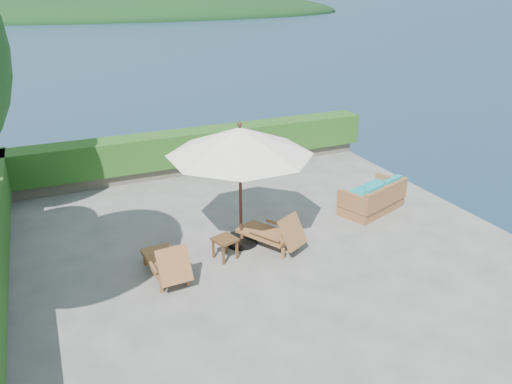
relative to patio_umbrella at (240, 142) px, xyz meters
name	(u,v)px	position (x,y,z in m)	size (l,w,h in m)	color
ground	(258,250)	(0.22, -0.50, -2.47)	(12.00, 12.00, 0.00)	gray
foundation	(258,307)	(0.22, -0.50, -4.02)	(12.00, 12.00, 3.00)	#5A5147
ocean	(258,354)	(0.22, -0.50, -5.47)	(600.00, 600.00, 0.00)	#163046
offshore_island	(137,15)	(25.22, 139.50, -5.47)	(126.00, 57.60, 12.60)	black
planter_wall_far	(188,167)	(0.22, 5.10, -2.29)	(12.00, 0.60, 0.36)	#655F51
hedge_far	(187,147)	(0.22, 5.10, -1.62)	(12.40, 0.90, 1.00)	#174714
patio_umbrella	(240,142)	(0.00, 0.00, 0.00)	(4.21, 4.21, 2.93)	black
lounge_left	(167,262)	(-1.97, -0.80, -2.09)	(0.78, 1.62, 0.91)	olive
lounge_right	(274,233)	(0.61, -0.53, -2.09)	(1.34, 1.71, 0.92)	olive
side_table	(225,242)	(-0.60, -0.52, -2.06)	(0.59, 0.59, 0.50)	brown
wicker_loveseat	(373,199)	(3.91, 0.22, -2.12)	(2.05, 1.51, 0.91)	olive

